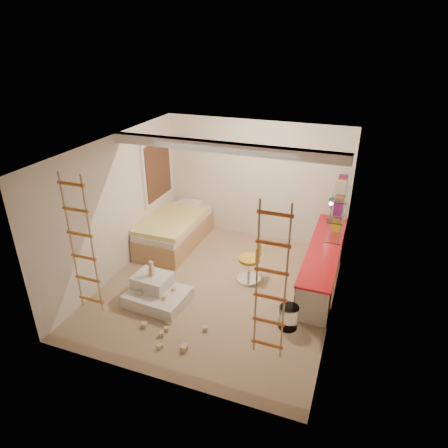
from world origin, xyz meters
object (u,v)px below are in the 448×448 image
at_px(desk, 323,262).
at_px(play_platform, 156,292).
at_px(swivel_chair, 250,267).
at_px(bed, 175,230).

relative_size(desk, play_platform, 2.68).
bearing_deg(swivel_chair, play_platform, -138.49).
bearing_deg(swivel_chair, bed, 157.79).
bearing_deg(bed, play_platform, -72.29).
xyz_separation_m(swivel_chair, play_platform, (-1.32, -1.17, -0.12)).
bearing_deg(play_platform, desk, 31.84).
relative_size(desk, bed, 1.40).
distance_m(bed, play_platform, 2.06).
distance_m(swivel_chair, play_platform, 1.76).
height_order(bed, swivel_chair, swivel_chair).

